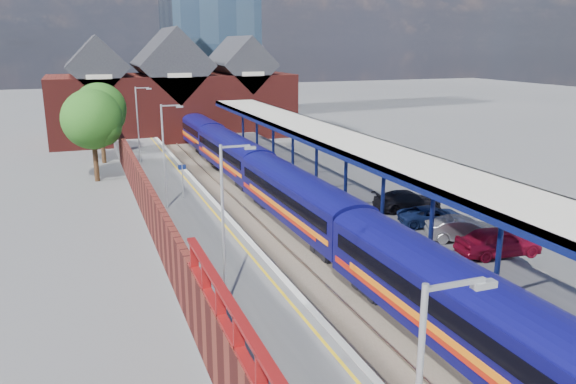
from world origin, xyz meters
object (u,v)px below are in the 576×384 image
object	(u,v)px
platform_sign	(182,175)
parked_car_silver	(463,229)
parked_car_red	(499,241)
parked_car_blue	(433,216)
parked_car_dark	(407,201)
train	(260,170)
lamp_post_c	(166,150)
lamp_post_d	(139,120)
lamp_post_b	(226,218)

from	to	relation	value
platform_sign	parked_car_silver	size ratio (longest dim) A/B	0.61
platform_sign	parked_car_red	bearing A→B (deg)	-51.66
parked_car_silver	parked_car_red	bearing A→B (deg)	-150.32
parked_car_blue	parked_car_dark	bearing A→B (deg)	10.18
parked_car_red	parked_car_dark	distance (m)	8.80
train	parked_car_blue	bearing A→B (deg)	-63.59
lamp_post_c	lamp_post_d	distance (m)	16.00
lamp_post_d	parked_car_red	distance (m)	34.59
lamp_post_d	train	bearing A→B (deg)	-56.74
lamp_post_b	parked_car_blue	distance (m)	16.32
parked_car_red	train	bearing A→B (deg)	26.51
parked_car_blue	train	bearing A→B (deg)	41.16
lamp_post_c	parked_car_silver	xyz separation A→B (m)	(14.55, -12.55, -3.31)
parked_car_red	platform_sign	bearing A→B (deg)	44.70
lamp_post_d	parked_car_dark	bearing A→B (deg)	-56.28
lamp_post_c	lamp_post_d	bearing A→B (deg)	90.00
lamp_post_c	lamp_post_d	size ratio (longest dim) A/B	1.00
lamp_post_c	parked_car_dark	size ratio (longest dim) A/B	1.51
lamp_post_b	parked_car_dark	bearing A→B (deg)	33.22
parked_car_silver	train	bearing A→B (deg)	44.55
train	parked_car_silver	xyz separation A→B (m)	(6.69, -16.57, -0.44)
train	lamp_post_d	distance (m)	14.61
train	lamp_post_c	bearing A→B (deg)	-152.87
parked_car_silver	parked_car_dark	bearing A→B (deg)	19.69
platform_sign	parked_car_dark	size ratio (longest dim) A/B	0.54
train	lamp_post_c	xyz separation A→B (m)	(-7.86, -4.02, 2.87)
lamp_post_d	parked_car_blue	bearing A→B (deg)	-60.26
parked_car_red	parked_car_silver	bearing A→B (deg)	13.48
train	parked_car_blue	distance (m)	15.17
parked_car_silver	parked_car_blue	bearing A→B (deg)	21.58
parked_car_dark	parked_car_blue	distance (m)	3.30
lamp_post_b	parked_car_dark	world-z (taller)	lamp_post_b
lamp_post_c	parked_car_silver	world-z (taller)	lamp_post_c
parked_car_red	parked_car_silver	size ratio (longest dim) A/B	1.10
parked_car_silver	platform_sign	bearing A→B (deg)	64.75
train	lamp_post_d	world-z (taller)	lamp_post_d
lamp_post_d	lamp_post_c	bearing A→B (deg)	-90.00
train	lamp_post_d	xyz separation A→B (m)	(-7.86, 11.98, 2.87)
lamp_post_d	platform_sign	bearing A→B (deg)	-84.44
platform_sign	parked_car_dark	distance (m)	15.86
parked_car_silver	parked_car_blue	size ratio (longest dim) A/B	0.98
lamp_post_b	lamp_post_c	xyz separation A→B (m)	(0.00, 16.00, 0.00)
lamp_post_c	platform_sign	distance (m)	3.34
parked_car_red	lamp_post_c	bearing A→B (deg)	50.97
train	parked_car_blue	size ratio (longest dim) A/B	15.68
parked_car_red	parked_car_blue	distance (m)	5.52
train	parked_car_dark	world-z (taller)	train
train	lamp_post_c	world-z (taller)	lamp_post_c
train	lamp_post_b	world-z (taller)	lamp_post_b
platform_sign	parked_car_dark	xyz separation A→B (m)	(13.50, -8.27, -1.02)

